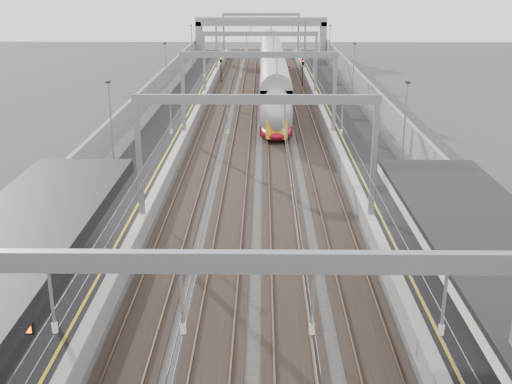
{
  "coord_description": "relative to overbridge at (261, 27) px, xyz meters",
  "views": [
    {
      "loc": [
        0.34,
        -11.1,
        13.43
      ],
      "look_at": [
        0.0,
        20.6,
        2.73
      ],
      "focal_mm": 45.0,
      "sensor_mm": 36.0,
      "label": 1
    }
  ],
  "objects": [
    {
      "name": "overhead_line",
      "position": [
        0.0,
        -48.38,
        0.83
      ],
      "size": [
        13.0,
        140.0,
        6.6
      ],
      "color": "gray",
      "rests_on": "platform_left"
    },
    {
      "name": "platform_right",
      "position": [
        8.0,
        -55.0,
        -4.81
      ],
      "size": [
        4.0,
        120.0,
        1.0
      ],
      "primitive_type": "cube",
      "color": "black",
      "rests_on": "ground"
    },
    {
      "name": "tracks",
      "position": [
        0.0,
        -55.0,
        -5.26
      ],
      "size": [
        11.4,
        140.0,
        0.2
      ],
      "color": "black",
      "rests_on": "ground"
    },
    {
      "name": "signal_red_near",
      "position": [
        3.2,
        -35.86,
        -2.89
      ],
      "size": [
        0.32,
        0.32,
        3.48
      ],
      "color": "black",
      "rests_on": "ground"
    },
    {
      "name": "wall_right",
      "position": [
        11.2,
        -55.0,
        -3.71
      ],
      "size": [
        0.3,
        120.0,
        3.2
      ],
      "primitive_type": "cube",
      "color": "slate",
      "rests_on": "ground"
    },
    {
      "name": "platform_left",
      "position": [
        -8.0,
        -55.0,
        -4.81
      ],
      "size": [
        4.0,
        120.0,
        1.0
      ],
      "primitive_type": "cube",
      "color": "black",
      "rests_on": "ground"
    },
    {
      "name": "train",
      "position": [
        1.5,
        -35.16,
        -3.12
      ],
      "size": [
        2.83,
        51.64,
        4.48
      ],
      "color": "maroon",
      "rests_on": "ground"
    },
    {
      "name": "signal_green",
      "position": [
        -5.2,
        -25.94,
        -2.89
      ],
      "size": [
        0.32,
        0.32,
        3.48
      ],
      "color": "black",
      "rests_on": "ground"
    },
    {
      "name": "wall_left",
      "position": [
        -11.2,
        -55.0,
        -3.71
      ],
      "size": [
        0.3,
        120.0,
        3.2
      ],
      "primitive_type": "cube",
      "color": "slate",
      "rests_on": "ground"
    },
    {
      "name": "overbridge",
      "position": [
        0.0,
        0.0,
        0.0
      ],
      "size": [
        22.0,
        2.2,
        6.9
      ],
      "color": "slate",
      "rests_on": "ground"
    },
    {
      "name": "signal_red_far",
      "position": [
        5.4,
        -28.73,
        -2.89
      ],
      "size": [
        0.32,
        0.32,
        3.48
      ],
      "color": "black",
      "rests_on": "ground"
    }
  ]
}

